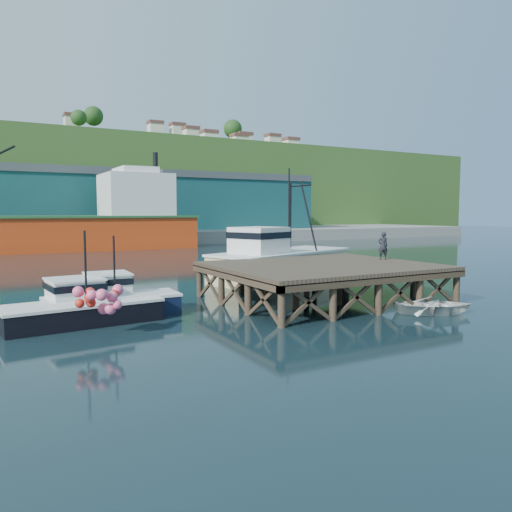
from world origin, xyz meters
TOP-DOWN VIEW (x-y plane):
  - ground at (0.00, 0.00)m, footprint 300.00×300.00m
  - wharf at (5.50, -0.19)m, footprint 12.00×10.00m
  - far_quay at (0.00, 70.00)m, footprint 160.00×40.00m
  - warehouse_mid at (0.00, 65.00)m, footprint 28.00×16.00m
  - warehouse_right at (30.00, 65.00)m, footprint 30.00×16.00m
  - cargo_ship at (-8.46, 48.00)m, footprint 55.50×10.00m
  - hillside at (0.00, 100.00)m, footprint 220.00×50.00m
  - boat_navy at (-6.21, 1.58)m, footprint 6.48×3.49m
  - boat_black at (-7.82, 0.60)m, footprint 7.19×6.01m
  - trawler at (8.14, 9.01)m, footprint 13.36×8.65m
  - dinghy at (8.16, -5.80)m, footprint 4.73×4.31m
  - dockworker at (10.49, 0.37)m, footprint 0.75×0.63m

SIDE VIEW (x-z plane):
  - ground at x=0.00m, z-range 0.00..0.00m
  - dinghy at x=8.16m, z-range 0.00..0.80m
  - boat_black at x=-7.82m, z-range -1.36..2.95m
  - boat_navy at x=-6.21m, z-range -1.20..2.81m
  - far_quay at x=0.00m, z-range 0.00..2.00m
  - trawler at x=8.14m, z-range -2.48..5.95m
  - wharf at x=5.50m, z-range 0.63..3.25m
  - dockworker at x=10.49m, z-range 2.12..3.88m
  - cargo_ship at x=-8.46m, z-range -3.56..10.19m
  - warehouse_mid at x=0.00m, z-range 2.00..11.00m
  - warehouse_right at x=30.00m, z-range 2.00..11.00m
  - hillside at x=0.00m, z-range 0.00..22.00m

